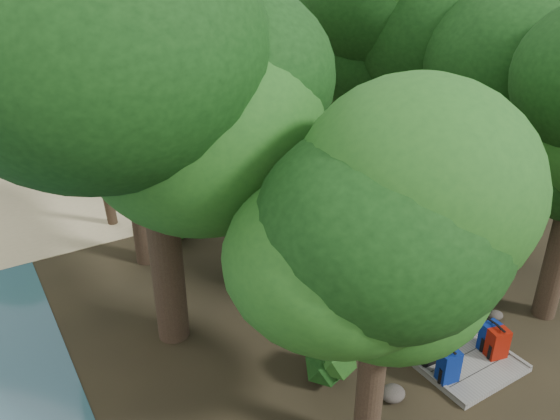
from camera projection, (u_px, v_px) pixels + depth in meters
ground at (344, 274)px, 14.59m from camera, size 120.00×120.00×0.00m
sand_beach at (144, 123)px, 26.82m from camera, size 40.00×22.00×0.02m
boardwalk at (322, 255)px, 15.33m from camera, size 2.00×12.00×0.12m
backpack_left_a at (449, 365)px, 10.70m from camera, size 0.44×0.34×0.76m
backpack_left_b at (429, 347)px, 11.18m from camera, size 0.44×0.33×0.77m
backpack_left_c at (404, 330)px, 11.71m from camera, size 0.39×0.28×0.72m
backpack_left_d at (379, 312)px, 12.37m from camera, size 0.42×0.32×0.61m
backpack_right_a at (498, 342)px, 11.34m from camera, size 0.47×0.38×0.73m
backpack_right_b at (490, 335)px, 11.55m from camera, size 0.41×0.30×0.72m
backpack_right_c at (454, 313)px, 12.28m from camera, size 0.42×0.32×0.66m
backpack_right_d at (435, 299)px, 12.92m from camera, size 0.38×0.32×0.49m
duffel_right_khaki at (416, 290)px, 13.29m from camera, size 0.68×0.78×0.43m
duffel_right_black at (398, 282)px, 13.64m from camera, size 0.50×0.72×0.43m
suitcase_on_boardwalk at (389, 320)px, 12.15m from camera, size 0.41×0.31×0.56m
lone_suitcase_on_sand at (224, 167)px, 20.71m from camera, size 0.39×0.25×0.58m
hat_brown at (430, 329)px, 11.00m from camera, size 0.39×0.39×0.12m
hat_white at (405, 315)px, 11.49m from camera, size 0.33×0.33×0.11m
kayak at (129, 169)px, 20.97m from camera, size 1.01×2.85×0.28m
sun_lounger at (273, 139)px, 23.83m from camera, size 1.07×1.72×0.53m
tree_right_b at (558, 68)px, 13.43m from camera, size 5.82×5.82×10.39m
tree_right_c at (411, 61)px, 15.72m from camera, size 5.67×5.67×9.82m
tree_right_d at (422, 19)px, 17.67m from camera, size 6.28×6.28×11.51m
tree_right_e at (329, 59)px, 19.48m from camera, size 4.72×4.72×8.50m
tree_right_f at (350, 13)px, 22.45m from camera, size 6.04×6.04×10.79m
tree_left_a at (379, 293)px, 8.13m from camera, size 3.89×3.89×6.49m
tree_left_b at (152, 124)px, 10.16m from camera, size 5.47×5.47×9.84m
tree_left_c at (130, 117)px, 13.42m from camera, size 4.71×4.71×8.19m
tree_back_a at (100, 22)px, 22.62m from camera, size 5.80×5.80×10.05m
tree_back_b at (172, 11)px, 25.74m from camera, size 5.74×5.74×10.25m
tree_back_c at (249, 25)px, 26.77m from camera, size 4.84×4.84×8.71m
tree_back_d at (0, 71)px, 21.22m from camera, size 4.19×4.19×6.99m
palm_right_a at (296, 81)px, 19.16m from camera, size 4.24×4.24×7.23m
palm_right_b at (281, 43)px, 23.51m from camera, size 4.24×4.24×8.18m
palm_right_c at (211, 49)px, 23.38m from camera, size 4.88×4.88×7.77m
palm_left_a at (90, 122)px, 15.59m from camera, size 4.22×4.22×6.71m
rock_left_a at (393, 393)px, 10.51m from camera, size 0.50×0.45×0.27m
rock_left_b at (317, 354)px, 11.58m from camera, size 0.37×0.33×0.20m
rock_left_c at (268, 272)px, 14.40m from camera, size 0.47×0.42×0.26m
rock_left_d at (232, 242)px, 15.99m from camera, size 0.28×0.26×0.16m
rock_right_a at (496, 315)px, 12.79m from camera, size 0.35×0.31×0.19m
rock_right_b at (455, 267)px, 14.62m from camera, size 0.49×0.44×0.27m
rock_right_c at (356, 240)px, 16.07m from camera, size 0.35×0.31×0.19m
rock_right_d at (329, 195)px, 18.74m from camera, size 0.62×0.55×0.34m
shrub_left_a at (331, 358)px, 10.84m from camera, size 1.18×1.18×1.06m
shrub_left_b at (247, 270)px, 14.11m from camera, size 0.77×0.77×0.69m
shrub_left_c at (177, 222)px, 16.05m from camera, size 1.24×1.24×1.12m
shrub_right_a at (484, 289)px, 13.09m from camera, size 1.07×1.07×0.96m
shrub_right_b at (379, 203)px, 17.25m from camera, size 1.24×1.24×1.12m
shrub_right_c at (295, 172)px, 20.10m from camera, size 0.83×0.83×0.75m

